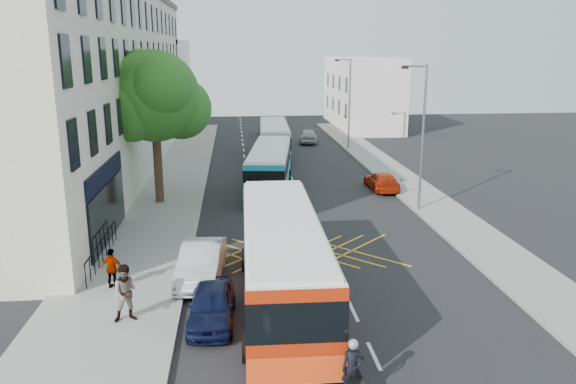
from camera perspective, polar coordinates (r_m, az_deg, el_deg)
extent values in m
plane|color=black|center=(20.25, 6.64, -11.93)|extent=(120.00, 120.00, 0.00)
cube|color=gray|center=(34.20, -12.86, -1.06)|extent=(5.00, 70.00, 0.15)
cube|color=gray|center=(35.81, 13.43, -0.41)|extent=(3.00, 70.00, 0.15)
cube|color=beige|center=(43.47, -19.10, 10.33)|extent=(8.00, 45.00, 13.00)
cube|color=black|center=(26.98, -18.11, 1.78)|extent=(0.12, 7.00, 0.90)
cube|color=black|center=(27.41, -17.82, -1.90)|extent=(0.12, 7.00, 2.60)
cube|color=silver|center=(73.52, -13.55, 10.84)|extent=(8.00, 20.00, 10.00)
cube|color=silver|center=(67.61, 7.45, 9.99)|extent=(6.00, 18.00, 8.00)
cylinder|color=#382619|center=(33.69, -13.07, 2.67)|extent=(0.50, 0.50, 4.40)
sphere|color=#29631C|center=(33.14, -13.46, 9.46)|extent=(5.20, 5.20, 5.20)
sphere|color=#29631C|center=(33.85, -10.83, 8.33)|extent=(3.60, 3.60, 3.60)
sphere|color=#29631C|center=(32.79, -15.63, 8.22)|extent=(3.80, 3.80, 3.80)
sphere|color=#29631C|center=(31.74, -12.75, 10.39)|extent=(3.40, 3.40, 3.40)
sphere|color=#29631C|center=(34.28, -14.66, 11.21)|extent=(3.20, 3.20, 3.20)
cylinder|color=slate|center=(31.83, 13.52, 5.28)|extent=(0.14, 0.14, 8.00)
cylinder|color=slate|center=(31.29, 12.88, 12.35)|extent=(1.20, 0.10, 0.10)
cube|color=black|center=(31.11, 11.80, 12.31)|extent=(0.35, 0.15, 0.18)
cylinder|color=slate|center=(51.02, 6.26, 8.84)|extent=(0.14, 0.14, 8.00)
cylinder|color=slate|center=(50.68, 5.69, 13.23)|extent=(1.20, 0.10, 0.10)
cube|color=black|center=(50.57, 5.01, 13.19)|extent=(0.35, 0.15, 0.18)
cube|color=silver|center=(20.06, -0.63, -6.65)|extent=(2.79, 11.48, 2.76)
cube|color=silver|center=(19.60, -0.64, -2.75)|extent=(2.57, 11.25, 0.12)
cube|color=black|center=(19.93, -0.63, -5.61)|extent=(2.85, 11.54, 1.14)
cube|color=#F44514|center=(20.43, -0.62, -9.18)|extent=(2.84, 11.53, 0.78)
cube|color=#AD2409|center=(14.89, 0.93, -14.38)|extent=(2.64, 0.14, 2.60)
cube|color=#FF0C0C|center=(15.19, -3.20, -16.94)|extent=(0.25, 0.06, 0.25)
cube|color=#FF0C0C|center=(15.37, 4.99, -16.58)|extent=(0.25, 0.06, 0.25)
cylinder|color=black|center=(23.39, -4.36, -6.92)|extent=(0.31, 0.94, 0.94)
cylinder|color=black|center=(23.53, 2.03, -6.75)|extent=(0.31, 0.94, 0.94)
cylinder|color=black|center=(17.08, -4.21, -15.38)|extent=(0.31, 0.94, 0.94)
cylinder|color=black|center=(17.27, 4.76, -15.03)|extent=(0.31, 0.94, 0.94)
cube|color=silver|center=(36.20, -1.86, 2.51)|extent=(3.59, 10.30, 2.43)
cube|color=silver|center=(35.96, -1.87, 4.48)|extent=(3.38, 10.08, 0.11)
cube|color=black|center=(36.13, -1.86, 3.05)|extent=(3.66, 10.37, 1.01)
cube|color=#0DA4A2|center=(36.38, -1.85, 1.21)|extent=(3.65, 10.36, 0.69)
cube|color=#0E96B0|center=(31.31, -2.47, 0.69)|extent=(2.33, 0.40, 2.29)
cube|color=#FF0C0C|center=(31.54, -4.08, -0.44)|extent=(0.26, 0.09, 0.25)
cube|color=#FF0C0C|center=(31.40, -0.82, -0.47)|extent=(0.26, 0.09, 0.25)
cylinder|color=black|center=(39.21, -3.25, 1.73)|extent=(0.36, 0.85, 0.83)
cylinder|color=black|center=(39.07, 0.10, 1.71)|extent=(0.36, 0.85, 0.83)
cylinder|color=black|center=(33.26, -4.20, -0.56)|extent=(0.36, 0.85, 0.83)
cylinder|color=black|center=(33.10, -0.25, -0.60)|extent=(0.36, 0.85, 0.83)
cube|color=silver|center=(48.02, -1.41, 5.44)|extent=(2.75, 10.18, 2.43)
cube|color=silver|center=(47.84, -1.42, 6.93)|extent=(2.56, 9.97, 0.11)
cube|color=black|center=(47.97, -1.41, 5.84)|extent=(2.81, 10.24, 1.01)
cube|color=#0E82B0|center=(48.16, -1.41, 4.44)|extent=(2.80, 10.23, 0.69)
cube|color=silver|center=(43.07, -1.24, 4.44)|extent=(2.33, 0.21, 2.29)
cube|color=#FF0C0C|center=(43.16, -2.42, 3.59)|extent=(0.25, 0.07, 0.25)
cube|color=#FF0C0C|center=(43.21, -0.04, 3.61)|extent=(0.25, 0.07, 0.25)
cylinder|color=black|center=(50.90, -2.78, 4.65)|extent=(0.29, 0.84, 0.83)
cylinder|color=black|center=(50.96, -0.19, 4.67)|extent=(0.29, 0.84, 0.83)
cylinder|color=black|center=(44.86, -2.75, 3.34)|extent=(0.29, 0.84, 0.83)
cylinder|color=black|center=(44.92, 0.18, 3.37)|extent=(0.29, 0.84, 0.83)
cylinder|color=black|center=(16.17, 5.77, -17.99)|extent=(0.15, 0.60, 0.60)
cube|color=black|center=(15.45, 6.48, -18.46)|extent=(0.27, 1.13, 0.21)
cube|color=black|center=(15.55, 6.26, -17.48)|extent=(0.29, 0.43, 0.19)
cube|color=black|center=(15.19, 6.73, -18.54)|extent=(0.27, 0.48, 0.09)
cylinder|color=slate|center=(15.94, 5.85, -16.99)|extent=(0.08, 0.41, 0.79)
cylinder|color=slate|center=(15.66, 6.01, -16.23)|extent=(0.56, 0.07, 0.04)
imported|color=black|center=(15.21, 6.57, -17.39)|extent=(0.61, 0.42, 1.61)
sphere|color=#99999E|center=(14.86, 6.64, -15.13)|extent=(0.28, 0.28, 0.28)
imported|color=black|center=(19.27, -7.76, -11.29)|extent=(1.65, 3.80, 1.28)
imported|color=#ADB1B5|center=(22.60, -8.79, -7.10)|extent=(1.93, 4.60, 1.48)
imported|color=#AA2107|center=(37.07, 9.51, 1.09)|extent=(1.76, 4.04, 1.16)
imported|color=#3F4247|center=(59.76, -1.58, 6.43)|extent=(2.53, 5.45, 1.51)
imported|color=#9B9DA2|center=(55.30, 2.10, 5.73)|extent=(2.17, 4.30, 1.40)
imported|color=gray|center=(19.48, -16.05, -9.84)|extent=(1.10, 0.94, 1.97)
imported|color=gray|center=(22.25, -17.43, -7.43)|extent=(0.99, 0.64, 1.56)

